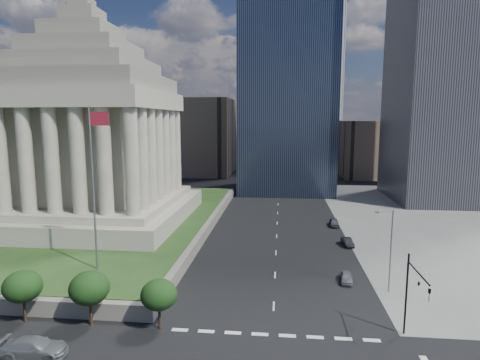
# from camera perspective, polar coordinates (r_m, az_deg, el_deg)

# --- Properties ---
(ground) EXTENTS (500.00, 500.00, 0.00)m
(ground) POSITION_cam_1_polar(r_m,az_deg,el_deg) (123.30, 5.53, -0.97)
(ground) COLOR black
(ground) RESTS_ON ground
(plaza_terrace) EXTENTS (66.00, 70.00, 1.80)m
(plaza_terrace) POSITION_cam_1_polar(r_m,az_deg,el_deg) (87.06, -25.99, -5.20)
(plaza_terrace) COLOR slate
(plaza_terrace) RESTS_ON ground
(plaza_lawn) EXTENTS (64.00, 68.00, 0.10)m
(plaza_lawn) POSITION_cam_1_polar(r_m,az_deg,el_deg) (86.85, -26.03, -4.59)
(plaza_lawn) COLOR #243D19
(plaza_lawn) RESTS_ON plaza_terrace
(war_memorial) EXTENTS (34.00, 34.00, 39.00)m
(war_memorial) POSITION_cam_1_polar(r_m,az_deg,el_deg) (77.74, -20.78, 8.82)
(war_memorial) COLOR gray
(war_memorial) RESTS_ON plaza_lawn
(flagpole) EXTENTS (2.52, 0.24, 20.00)m
(flagpole) POSITION_cam_1_polar(r_m,az_deg,el_deg) (51.32, -20.05, 0.01)
(flagpole) COLOR slate
(flagpole) RESTS_ON plaza_lawn
(midrise_glass) EXTENTS (26.00, 26.00, 60.00)m
(midrise_glass) POSITION_cam_1_polar(r_m,az_deg,el_deg) (117.05, 6.73, 13.24)
(midrise_glass) COLOR black
(midrise_glass) RESTS_ON ground
(building_filler_ne) EXTENTS (20.00, 30.00, 20.00)m
(building_filler_ne) POSITION_cam_1_polar(r_m,az_deg,el_deg) (155.20, 17.59, 4.33)
(building_filler_ne) COLOR #4F4136
(building_filler_ne) RESTS_ON ground
(building_filler_nw) EXTENTS (24.00, 30.00, 28.00)m
(building_filler_nw) POSITION_cam_1_polar(r_m,az_deg,el_deg) (154.80, -5.56, 6.16)
(building_filler_nw) COLOR #4F4136
(building_filler_nw) RESTS_ON ground
(traffic_signal_ne) EXTENTS (0.30, 5.74, 8.00)m
(traffic_signal_ne) POSITION_cam_1_polar(r_m,az_deg,el_deg) (40.19, 23.43, -14.12)
(traffic_signal_ne) COLOR black
(traffic_signal_ne) RESTS_ON ground
(street_lamp_north) EXTENTS (2.13, 0.22, 10.00)m
(street_lamp_north) POSITION_cam_1_polar(r_m,az_deg,el_deg) (50.50, 20.50, -8.82)
(street_lamp_north) COLOR slate
(street_lamp_north) RESTS_ON ground
(suv_grey) EXTENTS (5.86, 2.82, 1.65)m
(suv_grey) POSITION_cam_1_polar(r_m,az_deg,el_deg) (41.46, -27.24, -20.42)
(suv_grey) COLOR slate
(suv_grey) RESTS_ON ground
(parked_sedan_near) EXTENTS (1.82, 3.75, 1.23)m
(parked_sedan_near) POSITION_cam_1_polar(r_m,az_deg,el_deg) (53.66, 14.91, -13.24)
(parked_sedan_near) COLOR gray
(parked_sedan_near) RESTS_ON ground
(parked_sedan_mid) EXTENTS (4.01, 1.77, 1.28)m
(parked_sedan_mid) POSITION_cam_1_polar(r_m,az_deg,el_deg) (68.05, 15.03, -8.53)
(parked_sedan_mid) COLOR black
(parked_sedan_mid) RESTS_ON ground
(parked_sedan_far) EXTENTS (1.89, 4.27, 1.43)m
(parked_sedan_far) POSITION_cam_1_polar(r_m,az_deg,el_deg) (79.73, 13.26, -5.89)
(parked_sedan_far) COLOR #4E5054
(parked_sedan_far) RESTS_ON ground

